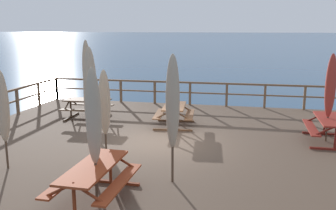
# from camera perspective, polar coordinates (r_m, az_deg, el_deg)

# --- Properties ---
(ground_plane) EXTENTS (600.00, 600.00, 0.00)m
(ground_plane) POSITION_cam_1_polar(r_m,az_deg,el_deg) (12.28, -0.88, -9.22)
(ground_plane) COLOR navy
(wooden_deck) EXTENTS (13.83, 12.00, 0.83)m
(wooden_deck) POSITION_cam_1_polar(r_m,az_deg,el_deg) (12.13, -0.89, -7.40)
(wooden_deck) COLOR brown
(wooden_deck) RESTS_ON ground
(railing_waterside_far) EXTENTS (13.63, 0.10, 1.09)m
(railing_waterside_far) POSITION_cam_1_polar(r_m,az_deg,el_deg) (17.44, 3.38, 2.42)
(railing_waterside_far) COLOR brown
(railing_waterside_far) RESTS_ON wooden_deck
(picnic_table_front_left) EXTENTS (1.56, 1.82, 0.78)m
(picnic_table_front_left) POSITION_cam_1_polar(r_m,az_deg,el_deg) (13.71, 0.97, -0.95)
(picnic_table_front_left) COLOR brown
(picnic_table_front_left) RESTS_ON wooden_deck
(picnic_table_back_left) EXTENTS (1.41, 2.06, 0.78)m
(picnic_table_back_left) POSITION_cam_1_polar(r_m,az_deg,el_deg) (12.85, 23.44, -2.77)
(picnic_table_back_left) COLOR maroon
(picnic_table_back_left) RESTS_ON wooden_deck
(picnic_table_front_right) EXTENTS (1.45, 2.18, 0.78)m
(picnic_table_front_right) POSITION_cam_1_polar(r_m,az_deg,el_deg) (8.07, -11.20, -10.35)
(picnic_table_front_right) COLOR #993819
(picnic_table_front_right) RESTS_ON wooden_deck
(picnic_table_mid_left) EXTENTS (1.84, 1.48, 0.78)m
(picnic_table_mid_left) POSITION_cam_1_polar(r_m,az_deg,el_deg) (15.22, -12.15, 0.07)
(picnic_table_mid_left) COLOR brown
(picnic_table_mid_left) RESTS_ON wooden_deck
(patio_umbrella_short_front) EXTENTS (0.32, 0.32, 2.55)m
(patio_umbrella_short_front) POSITION_cam_1_polar(r_m,az_deg,el_deg) (10.22, -23.85, -0.27)
(patio_umbrella_short_front) COLOR #4C3828
(patio_umbrella_short_front) RESTS_ON wooden_deck
(patio_umbrella_tall_mid_right) EXTENTS (0.32, 0.32, 2.79)m
(patio_umbrella_tall_mid_right) POSITION_cam_1_polar(r_m,az_deg,el_deg) (12.67, 23.47, 2.64)
(patio_umbrella_tall_mid_right) COLOR #4C3828
(patio_umbrella_tall_mid_right) RESTS_ON wooden_deck
(patio_umbrella_tall_front) EXTENTS (0.32, 0.32, 2.81)m
(patio_umbrella_tall_front) POSITION_cam_1_polar(r_m,az_deg,el_deg) (7.74, -11.26, -1.81)
(patio_umbrella_tall_front) COLOR #4C3828
(patio_umbrella_tall_front) RESTS_ON wooden_deck
(patio_umbrella_short_mid) EXTENTS (0.32, 0.32, 3.09)m
(patio_umbrella_short_mid) POSITION_cam_1_polar(r_m,az_deg,el_deg) (15.01, -12.27, 5.37)
(patio_umbrella_short_mid) COLOR #4C3828
(patio_umbrella_short_mid) RESTS_ON wooden_deck
(patio_umbrella_tall_mid_left) EXTENTS (0.32, 0.32, 3.14)m
(patio_umbrella_tall_mid_left) POSITION_cam_1_polar(r_m,az_deg,el_deg) (8.85, -11.67, 1.28)
(patio_umbrella_tall_mid_left) COLOR #4C3828
(patio_umbrella_tall_mid_left) RESTS_ON wooden_deck
(patio_umbrella_tall_back_left) EXTENTS (0.32, 0.32, 3.00)m
(patio_umbrella_tall_back_left) POSITION_cam_1_polar(r_m,az_deg,el_deg) (8.44, 0.71, 0.41)
(patio_umbrella_tall_back_left) COLOR #4C3828
(patio_umbrella_tall_back_left) RESTS_ON wooden_deck
(patio_umbrella_short_back) EXTENTS (0.32, 0.32, 2.48)m
(patio_umbrella_short_back) POSITION_cam_1_polar(r_m,az_deg,el_deg) (10.19, -9.62, 0.29)
(patio_umbrella_short_back) COLOR #4C3828
(patio_umbrella_short_back) RESTS_ON wooden_deck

